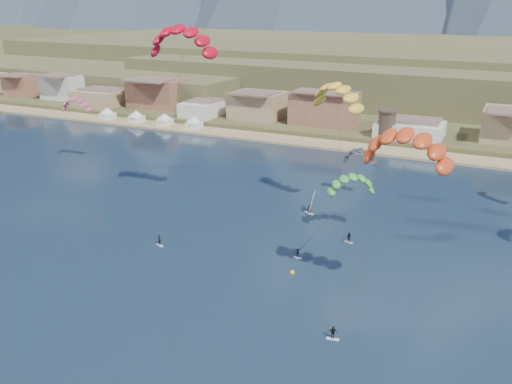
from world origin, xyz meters
TOP-DOWN VIEW (x-y plane):
  - ground at (0.00, 0.00)m, footprint 2400.00×2400.00m
  - beach at (0.00, 106.00)m, footprint 2200.00×12.00m
  - land at (0.00, 560.00)m, footprint 2200.00×900.00m
  - foothills at (22.39, 232.47)m, footprint 940.00×210.00m
  - town at (-40.00, 122.00)m, footprint 400.00×24.00m
  - watchtower at (5.00, 114.00)m, footprint 5.82×5.82m
  - beach_tents at (-76.25, 106.00)m, footprint 43.40×6.40m
  - kitesurfer_red at (-18.47, 39.07)m, footprint 14.28×19.10m
  - kitesurfer_yellow at (7.52, 53.07)m, footprint 14.85×18.70m
  - kitesurfer_orange at (26.97, 19.30)m, footprint 12.62×13.08m
  - kitesurfer_green at (13.75, 43.62)m, footprint 10.53×18.07m
  - distant_kite_pink at (-63.92, 58.20)m, footprint 9.19×6.58m
  - distant_kite_dark at (9.88, 64.65)m, footprint 8.18×5.78m
  - windsurfer at (3.76, 50.28)m, footprint 2.85×3.00m
  - buoy at (10.05, 24.51)m, footprint 0.77×0.77m

SIDE VIEW (x-z plane):
  - ground at x=0.00m, z-range 0.00..0.00m
  - land at x=0.00m, z-range -2.00..2.00m
  - buoy at x=10.05m, z-range -0.25..0.52m
  - beach at x=0.00m, z-range -0.20..0.70m
  - windsurfer at x=3.76m, z-range -0.85..3.81m
  - beach_tents at x=-76.25m, z-range 1.21..6.21m
  - watchtower at x=5.00m, z-range 2.07..10.67m
  - town at x=-40.00m, z-range 2.00..14.00m
  - foothills at x=22.39m, z-range 0.08..18.08m
  - distant_kite_dark at x=9.88m, z-range 3.35..16.72m
  - kitesurfer_green at x=13.75m, z-range 2.26..18.54m
  - distant_kite_pink at x=-63.92m, z-range 6.99..26.61m
  - kitesurfer_orange at x=26.97m, z-range 10.74..38.80m
  - kitesurfer_yellow at x=7.52m, z-range 10.20..39.46m
  - kitesurfer_red at x=-18.47m, z-range 15.66..55.06m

